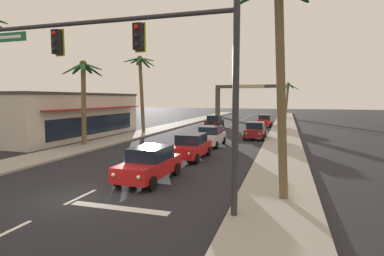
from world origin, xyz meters
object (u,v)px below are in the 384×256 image
town_gateway_arch (248,96)px  sedan_lead_at_stop_bar (150,164)px  sedan_parked_mid_kerb (255,130)px  storefront_strip_left (70,115)px  traffic_signal_mast (145,60)px  palm_left_third (141,80)px  sedan_fifth_in_queue (211,136)px  sedan_parked_nearest_kerb (265,120)px  sedan_oncoming_far (214,121)px  palm_right_nearest (280,42)px  palm_right_farthest (287,94)px  palm_left_second (84,87)px  sedan_third_in_queue (191,146)px

town_gateway_arch → sedan_lead_at_stop_bar: bearing=-88.2°
sedan_parked_mid_kerb → storefront_strip_left: storefront_strip_left is taller
traffic_signal_mast → palm_left_third: (-11.30, 22.29, 0.74)m
sedan_fifth_in_queue → storefront_strip_left: bearing=174.7°
sedan_parked_nearest_kerb → sedan_parked_mid_kerb: size_ratio=1.01×
sedan_oncoming_far → town_gateway_arch: (1.55, 25.65, 3.60)m
traffic_signal_mast → sedan_parked_mid_kerb: (1.87, 21.16, -4.58)m
palm_right_nearest → palm_right_farthest: palm_right_nearest is taller
sedan_parked_nearest_kerb → sedan_parked_mid_kerb: same height
palm_right_farthest → storefront_strip_left: 39.66m
sedan_oncoming_far → sedan_parked_nearest_kerb: 7.50m
sedan_oncoming_far → palm_right_farthest: size_ratio=0.64×
sedan_oncoming_far → palm_left_second: bearing=-108.9°
sedan_parked_nearest_kerb → palm_left_second: (-13.37, -23.15, 4.13)m
sedan_fifth_in_queue → town_gateway_arch: size_ratio=0.31×
palm_left_third → town_gateway_arch: 36.01m
sedan_third_in_queue → sedan_parked_nearest_kerb: 25.91m
sedan_fifth_in_queue → sedan_oncoming_far: bearing=101.9°
sedan_fifth_in_queue → town_gateway_arch: (-1.91, 42.03, 3.60)m
sedan_lead_at_stop_bar → town_gateway_arch: (-1.66, 53.72, 3.60)m
sedan_lead_at_stop_bar → sedan_fifth_in_queue: bearing=88.8°
sedan_fifth_in_queue → sedan_parked_mid_kerb: same height
town_gateway_arch → palm_right_farthest: bearing=-42.7°
traffic_signal_mast → town_gateway_arch: bearing=93.2°
sedan_oncoming_far → palm_left_second: size_ratio=0.62×
sedan_third_in_queue → traffic_signal_mast: bearing=-82.4°
sedan_fifth_in_queue → palm_right_nearest: 15.19m
sedan_lead_at_stop_bar → palm_right_farthest: (6.43, 46.26, 3.96)m
sedan_lead_at_stop_bar → sedan_parked_mid_kerb: 17.89m
sedan_lead_at_stop_bar → sedan_fifth_in_queue: same height
sedan_fifth_in_queue → storefront_strip_left: 15.63m
sedan_fifth_in_queue → sedan_oncoming_far: (-3.45, 16.38, 0.00)m
sedan_oncoming_far → storefront_strip_left: size_ratio=0.26×
sedan_third_in_queue → palm_left_third: size_ratio=0.50×
sedan_parked_nearest_kerb → palm_right_nearest: palm_right_nearest is taller
traffic_signal_mast → sedan_third_in_queue: traffic_signal_mast is taller
sedan_parked_mid_kerb → sedan_lead_at_stop_bar: bearing=-101.1°
traffic_signal_mast → sedan_fifth_in_queue: bearing=94.9°
sedan_parked_mid_kerb → sedan_parked_nearest_kerb: bearing=90.0°
traffic_signal_mast → palm_right_nearest: bearing=27.4°
sedan_lead_at_stop_bar → sedan_third_in_queue: size_ratio=1.00×
traffic_signal_mast → sedan_parked_mid_kerb: size_ratio=2.40×
palm_left_third → palm_right_farthest: (16.16, 27.59, -1.36)m
sedan_third_in_queue → palm_right_farthest: bearing=81.4°
sedan_lead_at_stop_bar → traffic_signal_mast: bearing=-66.6°
sedan_lead_at_stop_bar → palm_left_third: bearing=117.5°
traffic_signal_mast → sedan_third_in_queue: size_ratio=2.39×
sedan_oncoming_far → traffic_signal_mast: bearing=-81.4°
storefront_strip_left → town_gateway_arch: size_ratio=1.22×
sedan_third_in_queue → palm_right_farthest: size_ratio=0.64×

